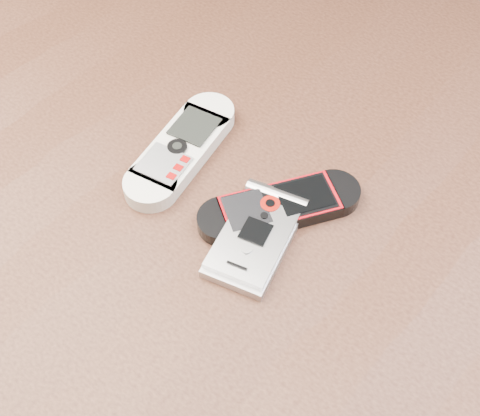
# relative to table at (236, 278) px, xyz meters

# --- Properties ---
(table) EXTENTS (1.20, 0.80, 0.75)m
(table) POSITION_rel_table_xyz_m (0.00, 0.00, 0.00)
(table) COLOR black
(table) RESTS_ON ground
(nokia_white) EXTENTS (0.07, 0.15, 0.02)m
(nokia_white) POSITION_rel_table_xyz_m (-0.08, 0.02, 0.11)
(nokia_white) COLOR white
(nokia_white) RESTS_ON table
(nokia_black_red) EXTENTS (0.11, 0.14, 0.01)m
(nokia_black_red) POSITION_rel_table_xyz_m (0.03, 0.02, 0.11)
(nokia_black_red) COLOR black
(nokia_black_red) RESTS_ON table
(motorola_razr) EXTENTS (0.08, 0.11, 0.02)m
(motorola_razr) POSITION_rel_table_xyz_m (0.03, -0.02, 0.11)
(motorola_razr) COLOR #B8B8BD
(motorola_razr) RESTS_ON table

